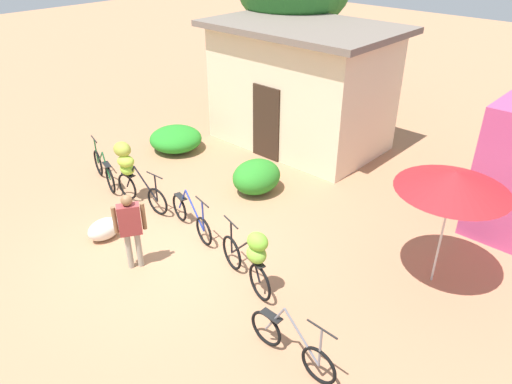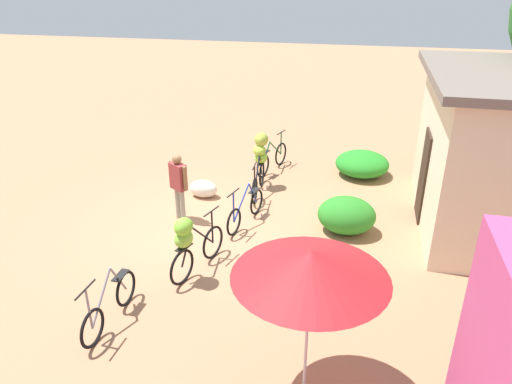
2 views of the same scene
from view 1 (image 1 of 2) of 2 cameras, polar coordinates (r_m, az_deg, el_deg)
ground_plane at (r=9.71m, az=-10.55°, el=-7.25°), size 60.00×60.00×0.00m
building_low at (r=13.79m, az=5.33°, el=12.42°), size 5.05×3.37×3.35m
hedge_bush_front_left at (r=13.87m, az=-9.45°, el=6.21°), size 1.47×1.45×0.66m
hedge_bush_front_right at (r=11.48m, az=0.06°, el=1.83°), size 1.05×1.24×0.78m
market_umbrella at (r=8.43m, az=22.33°, el=1.24°), size 1.87×1.87×2.23m
bicycle_leftmost at (r=12.44m, az=-17.52°, el=2.51°), size 1.67×0.54×1.00m
bicycle_near_pile at (r=11.18m, az=-14.71°, el=2.78°), size 1.71×0.44×1.45m
bicycle_center_loaded at (r=10.11m, az=-7.66°, el=-3.00°), size 1.65×0.43×1.00m
bicycle_by_shop at (r=8.29m, az=-0.46°, el=-7.44°), size 1.60×0.54×1.27m
bicycle_rightmost at (r=7.39m, az=4.21°, el=-17.51°), size 1.61×0.15×1.02m
produce_sack at (r=10.35m, az=-17.47°, el=-4.20°), size 0.47×0.72×0.44m
person_vendor at (r=9.00m, az=-14.63°, el=-3.73°), size 0.38×0.51×1.55m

